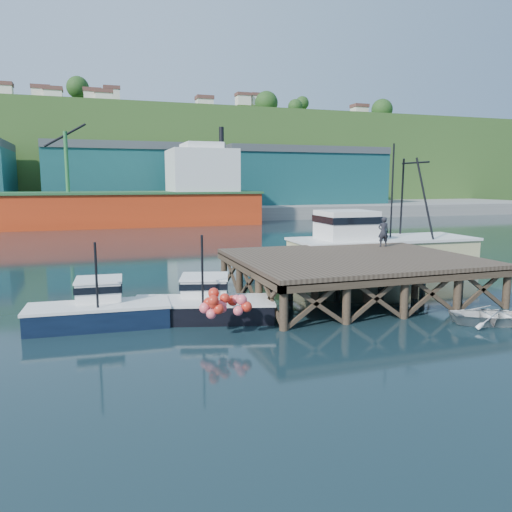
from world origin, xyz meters
name	(u,v)px	position (x,y,z in m)	size (l,w,h in m)	color
ground	(252,303)	(0.00, 0.00, 0.00)	(300.00, 300.00, 0.00)	black
wharf	(354,260)	(5.50, -0.19, 1.94)	(12.00, 10.00, 2.62)	brown
far_quay	(133,210)	(0.00, 70.00, 1.00)	(160.00, 40.00, 2.00)	gray
warehouse_mid	(134,179)	(0.00, 65.00, 6.50)	(28.00, 16.00, 9.00)	#1B555A
warehouse_right	(297,179)	(30.00, 65.00, 6.50)	(30.00, 16.00, 9.00)	#1B555A
cargo_ship	(81,202)	(-8.46, 48.00, 3.31)	(55.50, 10.00, 13.75)	red
hillside	(120,160)	(0.00, 100.00, 11.00)	(220.00, 50.00, 22.00)	#2D511E
boat_navy	(99,308)	(-7.28, -1.50, 0.73)	(5.90, 3.28, 3.61)	black
boat_black	(204,303)	(-2.86, -1.88, 0.70)	(6.52, 5.40, 3.80)	black
trawler	(379,244)	(11.26, 6.50, 1.75)	(12.83, 4.85, 8.52)	#D2C988
dinghy	(493,316)	(8.58, -6.66, 0.36)	(2.48, 3.47, 0.72)	silver
dockworker	(383,232)	(9.19, 2.86, 3.02)	(0.65, 0.43, 1.78)	black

